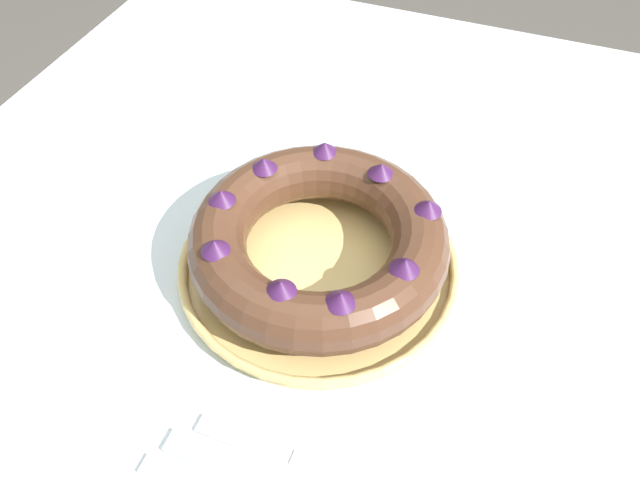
% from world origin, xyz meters
% --- Properties ---
extents(ground_plane, '(8.00, 8.00, 0.00)m').
position_xyz_m(ground_plane, '(0.00, 0.00, 0.00)').
color(ground_plane, '#4C4742').
extents(dining_table, '(1.36, 1.26, 0.73)m').
position_xyz_m(dining_table, '(0.00, 0.00, 0.65)').
color(dining_table, silver).
rests_on(dining_table, ground_plane).
extents(serving_dish, '(0.36, 0.36, 0.02)m').
position_xyz_m(serving_dish, '(-0.02, -0.00, 0.74)').
color(serving_dish, tan).
rests_on(serving_dish, dining_table).
extents(bundt_cake, '(0.32, 0.32, 0.09)m').
position_xyz_m(bundt_cake, '(-0.02, -0.00, 0.79)').
color(bundt_cake, '#4C2D1E').
rests_on(bundt_cake, serving_dish).
extents(fork, '(0.02, 0.22, 0.01)m').
position_xyz_m(fork, '(-0.29, -0.03, 0.73)').
color(fork, white).
rests_on(fork, dining_table).
extents(cake_knife, '(0.02, 0.20, 0.01)m').
position_xyz_m(cake_knife, '(-0.26, -0.07, 0.73)').
color(cake_knife, white).
rests_on(cake_knife, dining_table).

